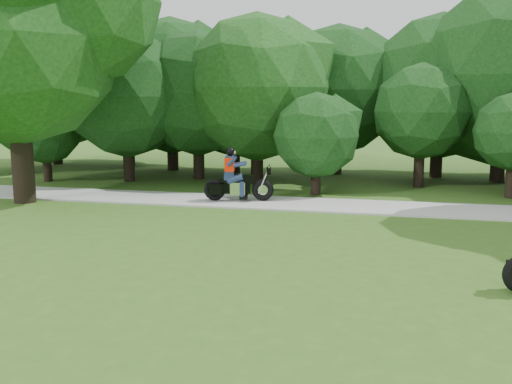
# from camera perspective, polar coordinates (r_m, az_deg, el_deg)

# --- Properties ---
(ground) EXTENTS (100.00, 100.00, 0.00)m
(ground) POSITION_cam_1_polar(r_m,az_deg,el_deg) (9.88, 8.07, -10.30)
(ground) COLOR #335919
(ground) RESTS_ON ground
(walkway) EXTENTS (60.00, 2.20, 0.06)m
(walkway) POSITION_cam_1_polar(r_m,az_deg,el_deg) (17.60, 10.42, -1.46)
(walkway) COLOR #ABABA5
(walkway) RESTS_ON ground
(tree_line) EXTENTS (39.90, 11.67, 7.85)m
(tree_line) POSITION_cam_1_polar(r_m,az_deg,el_deg) (23.75, 14.23, 9.97)
(tree_line) COLOR black
(tree_line) RESTS_ON ground
(big_tree_west) EXTENTS (8.64, 6.56, 9.96)m
(big_tree_west) POSITION_cam_1_polar(r_m,az_deg,el_deg) (19.83, -22.63, 15.83)
(big_tree_west) COLOR black
(big_tree_west) RESTS_ON ground
(touring_motorcycle) EXTENTS (2.22, 0.98, 1.70)m
(touring_motorcycle) POSITION_cam_1_polar(r_m,az_deg,el_deg) (18.08, -2.19, 1.07)
(touring_motorcycle) COLOR black
(touring_motorcycle) RESTS_ON walkway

